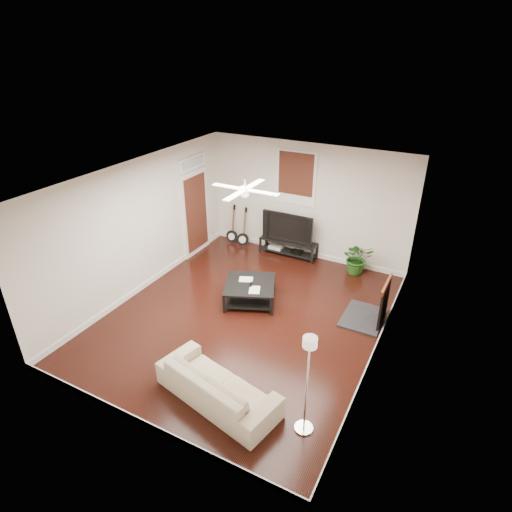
{
  "coord_description": "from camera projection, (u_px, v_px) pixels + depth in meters",
  "views": [
    {
      "loc": [
        3.35,
        -5.96,
        4.89
      ],
      "look_at": [
        0.0,
        0.4,
        1.15
      ],
      "focal_mm": 29.68,
      "sensor_mm": 36.0,
      "label": 1
    }
  ],
  "objects": [
    {
      "name": "sofa",
      "position": [
        218.0,
        385.0,
        6.28
      ],
      "size": [
        2.09,
        1.18,
        0.58
      ],
      "primitive_type": "imported",
      "rotation": [
        0.0,
        0.0,
        2.92
      ],
      "color": "#C6B094",
      "rests_on": "floor"
    },
    {
      "name": "tv",
      "position": [
        289.0,
        226.0,
        10.3
      ],
      "size": [
        1.3,
        0.17,
        0.75
      ],
      "primitive_type": "imported",
      "color": "black",
      "rests_on": "tv_stand"
    },
    {
      "name": "ceiling_fan",
      "position": [
        245.0,
        189.0,
        7.12
      ],
      "size": [
        1.24,
        1.24,
        0.32
      ],
      "primitive_type": null,
      "color": "white",
      "rests_on": "ceiling"
    },
    {
      "name": "room",
      "position": [
        246.0,
        253.0,
        7.68
      ],
      "size": [
        5.01,
        6.01,
        2.81
      ],
      "color": "black",
      "rests_on": "ground"
    },
    {
      "name": "coffee_table",
      "position": [
        250.0,
        292.0,
        8.71
      ],
      "size": [
        1.31,
        1.31,
        0.42
      ],
      "primitive_type": "cube",
      "rotation": [
        0.0,
        0.0,
        0.4
      ],
      "color": "black",
      "rests_on": "floor"
    },
    {
      "name": "tv_stand",
      "position": [
        288.0,
        248.0,
        10.55
      ],
      "size": [
        1.45,
        0.39,
        0.4
      ],
      "primitive_type": "cube",
      "color": "black",
      "rests_on": "floor"
    },
    {
      "name": "guitar_right",
      "position": [
        243.0,
        228.0,
        10.89
      ],
      "size": [
        0.36,
        0.28,
        1.03
      ],
      "primitive_type": null,
      "rotation": [
        0.0,
        0.0,
        0.2
      ],
      "color": "black",
      "rests_on": "floor"
    },
    {
      "name": "brick_accent",
      "position": [
        397.0,
        260.0,
        7.43
      ],
      "size": [
        0.02,
        2.2,
        2.8
      ],
      "primitive_type": "cube",
      "color": "brown",
      "rests_on": "floor"
    },
    {
      "name": "fireplace",
      "position": [
        374.0,
        300.0,
        7.99
      ],
      "size": [
        0.8,
        1.1,
        0.92
      ],
      "primitive_type": "cube",
      "color": "black",
      "rests_on": "floor"
    },
    {
      "name": "door_left",
      "position": [
        195.0,
        205.0,
        10.26
      ],
      "size": [
        0.08,
        1.0,
        2.5
      ],
      "primitive_type": "cube",
      "color": "white",
      "rests_on": "wall_left"
    },
    {
      "name": "window_back",
      "position": [
        296.0,
        178.0,
        9.88
      ],
      "size": [
        1.0,
        0.06,
        1.3
      ],
      "primitive_type": "cube",
      "color": "#3E1B11",
      "rests_on": "wall_back"
    },
    {
      "name": "potted_plant",
      "position": [
        357.0,
        258.0,
        9.68
      ],
      "size": [
        0.87,
        0.82,
        0.76
      ],
      "primitive_type": "imported",
      "rotation": [
        0.0,
        0.0,
        0.42
      ],
      "color": "#205217",
      "rests_on": "floor"
    },
    {
      "name": "floor_lamp",
      "position": [
        307.0,
        386.0,
        5.56
      ],
      "size": [
        0.32,
        0.32,
        1.61
      ],
      "primitive_type": null,
      "rotation": [
        0.0,
        0.0,
        -0.22
      ],
      "color": "silver",
      "rests_on": "floor"
    },
    {
      "name": "guitar_left",
      "position": [
        232.0,
        225.0,
        11.06
      ],
      "size": [
        0.34,
        0.25,
        1.03
      ],
      "primitive_type": null,
      "rotation": [
        0.0,
        0.0,
        0.09
      ],
      "color": "black",
      "rests_on": "floor"
    }
  ]
}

